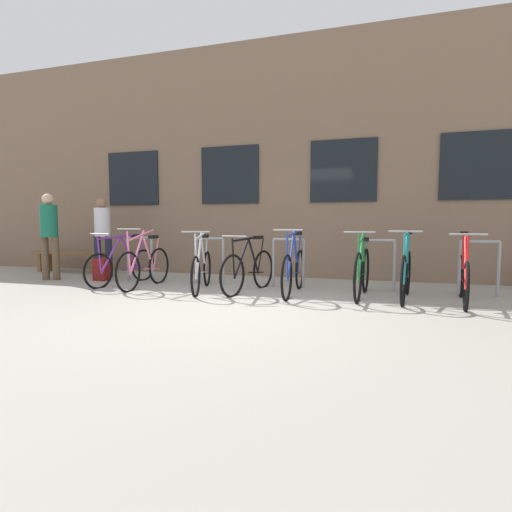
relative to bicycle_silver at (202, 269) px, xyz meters
The scene contains 15 objects.
ground_plane 1.60m from the bicycle_silver, 50.64° to the right, with size 42.00×42.00×0.00m, color #9E998E.
storefront_building 5.32m from the bicycle_silver, 78.34° to the left, with size 28.00×5.62×4.94m.
bike_rack 1.52m from the bicycle_silver, 27.33° to the left, with size 6.59×0.05×0.88m.
bicycle_silver is the anchor object (origin of this frame).
bicycle_teal 3.25m from the bicycle_silver, ahead, with size 0.44×1.71×1.05m.
bicycle_pink 1.12m from the bicycle_silver, behind, with size 0.44×1.67×1.07m.
bicycle_blue 1.56m from the bicycle_silver, ahead, with size 0.44×1.79×1.07m.
bicycle_green 2.62m from the bicycle_silver, ahead, with size 0.44×1.69×1.04m.
bicycle_red 4.01m from the bicycle_silver, ahead, with size 0.45×1.73×1.03m.
bicycle_black 0.81m from the bicycle_silver, ahead, with size 0.54×1.62×0.97m.
bicycle_purple 1.73m from the bicycle_silver, behind, with size 0.49×1.71×0.98m.
wooden_bench 4.22m from the bicycle_silver, 160.43° to the left, with size 1.86×0.40×0.47m.
person_by_bench 3.49m from the bicycle_silver, behind, with size 0.35×0.32×1.72m.
person_browsing 2.93m from the bicycle_silver, 160.57° to the left, with size 0.32×0.32×1.68m.
backpack 2.45m from the bicycle_silver, 168.47° to the left, with size 0.28×0.20×0.44m, color maroon.
Camera 1 is at (1.69, -4.72, 1.12)m, focal length 26.87 mm.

